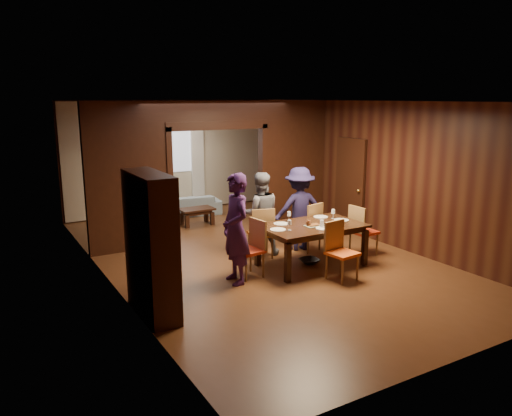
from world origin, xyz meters
TOP-DOWN VIEW (x-y plane):
  - floor at (0.00, 0.00)m, footprint 9.00×9.00m
  - ceiling at (0.00, 0.00)m, footprint 5.50×9.00m
  - room_walls at (0.00, 1.89)m, footprint 5.52×9.01m
  - person_purple at (-0.96, -1.00)m, footprint 0.47×0.69m
  - person_grey at (0.15, 0.10)m, footprint 0.94×0.84m
  - person_navy at (0.98, -0.02)m, footprint 1.18×0.84m
  - sofa at (0.17, 3.85)m, footprint 1.82×0.93m
  - serving_bowl at (0.64, -0.86)m, footprint 0.36×0.36m
  - dining_table at (0.60, -0.95)m, footprint 1.82×1.13m
  - coffee_table at (-0.01, 2.79)m, footprint 0.80×0.50m
  - chair_left at (-0.66, -0.88)m, footprint 0.49×0.49m
  - chair_right at (1.85, -0.93)m, footprint 0.45×0.45m
  - chair_far_l at (0.07, -0.05)m, footprint 0.54×0.54m
  - chair_far_r at (1.06, -0.17)m, footprint 0.53×0.53m
  - chair_near at (0.62, -1.78)m, footprint 0.49×0.49m
  - hutch at (-2.53, -1.50)m, footprint 0.40×1.20m
  - door_right at (2.70, 0.50)m, footprint 0.06×0.90m
  - window_far at (0.00, 4.44)m, footprint 1.20×0.03m
  - curtain_left at (-0.75, 4.40)m, footprint 0.35×0.06m
  - curtain_right at (0.75, 4.40)m, footprint 0.35×0.06m
  - plate_left at (-0.12, -0.95)m, footprint 0.27×0.27m
  - plate_far_l at (0.15, -0.64)m, footprint 0.27×0.27m
  - plate_far_r at (1.08, -0.58)m, footprint 0.27×0.27m
  - plate_right at (1.25, -0.97)m, footprint 0.27×0.27m
  - plate_near at (0.61, -1.27)m, footprint 0.27×0.27m
  - platter_a at (0.55, -1.06)m, footprint 0.30×0.20m
  - platter_b at (0.89, -1.16)m, footprint 0.30×0.20m
  - wineglass_left at (0.03, -1.07)m, footprint 0.08×0.08m
  - wineglass_far at (0.39, -0.53)m, footprint 0.08×0.08m
  - wineglass_right at (1.20, -0.79)m, footprint 0.08×0.08m
  - tumbler at (0.61, -1.22)m, footprint 0.07×0.07m
  - condiment_jar at (0.47, -1.02)m, footprint 0.08×0.08m

SIDE VIEW (x-z plane):
  - floor at x=0.00m, z-range 0.00..0.00m
  - coffee_table at x=-0.01m, z-range 0.00..0.40m
  - sofa at x=0.17m, z-range 0.00..0.51m
  - dining_table at x=0.60m, z-range 0.00..0.76m
  - chair_left at x=-0.66m, z-range 0.00..0.97m
  - chair_right at x=1.85m, z-range 0.00..0.97m
  - chair_far_l at x=0.07m, z-range 0.00..0.97m
  - chair_far_r at x=1.06m, z-range 0.00..0.97m
  - chair_near at x=0.62m, z-range 0.00..0.97m
  - plate_left at x=-0.12m, z-range 0.76..0.77m
  - plate_far_l at x=0.15m, z-range 0.76..0.77m
  - plate_far_r at x=1.08m, z-range 0.76..0.77m
  - plate_right at x=1.25m, z-range 0.76..0.77m
  - plate_near at x=0.61m, z-range 0.76..0.77m
  - platter_a at x=0.55m, z-range 0.76..0.80m
  - platter_b at x=0.89m, z-range 0.76..0.80m
  - person_grey at x=0.15m, z-range 0.00..1.60m
  - serving_bowl at x=0.64m, z-range 0.76..0.85m
  - condiment_jar at x=0.47m, z-range 0.76..0.87m
  - person_navy at x=0.98m, z-range 0.00..1.65m
  - tumbler at x=0.61m, z-range 0.76..0.90m
  - wineglass_left at x=0.03m, z-range 0.76..0.94m
  - wineglass_far at x=0.39m, z-range 0.76..0.94m
  - wineglass_right at x=1.20m, z-range 0.76..0.94m
  - person_purple at x=-0.96m, z-range 0.00..1.81m
  - hutch at x=-2.53m, z-range 0.00..2.00m
  - door_right at x=2.70m, z-range 0.00..2.10m
  - curtain_left at x=-0.75m, z-range 0.05..2.45m
  - curtain_right at x=0.75m, z-range 0.05..2.45m
  - room_walls at x=0.00m, z-range 0.06..2.96m
  - window_far at x=0.00m, z-range 1.05..2.35m
  - ceiling at x=0.00m, z-range 2.89..2.91m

